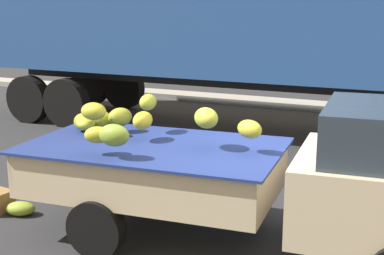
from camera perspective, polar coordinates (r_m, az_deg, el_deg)
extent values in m
plane|color=#28282B|center=(6.43, 7.25, -11.65)|extent=(220.00, 220.00, 0.00)
cube|color=gray|center=(14.23, 17.51, 1.86)|extent=(80.00, 0.80, 0.16)
cube|color=#28333D|center=(5.61, 19.82, -0.42)|extent=(1.25, 1.55, 0.52)
cube|color=#CCB793|center=(6.35, -4.02, -6.23)|extent=(2.96, 1.89, 0.08)
cube|color=#CCB793|center=(6.98, -1.39, -2.20)|extent=(2.82, 0.29, 0.44)
cube|color=#CCB793|center=(5.58, -7.41, -6.22)|extent=(2.82, 0.29, 0.44)
cube|color=#CCB793|center=(5.87, 8.50, -5.30)|extent=(0.19, 1.65, 0.44)
cube|color=#CCB793|center=(6.93, -14.62, -2.73)|extent=(0.19, 1.65, 0.44)
cube|color=#B21914|center=(7.02, -1.30, -2.45)|extent=(2.71, 0.24, 0.07)
cube|color=navy|center=(6.21, -4.09, -1.96)|extent=(3.09, 2.02, 0.03)
ellipsoid|color=gold|center=(6.34, -5.28, 0.75)|extent=(0.23, 0.35, 0.21)
ellipsoid|color=gold|center=(6.62, -10.45, 1.72)|extent=(0.34, 0.27, 0.22)
ellipsoid|color=gold|center=(5.81, 6.16, -0.17)|extent=(0.36, 0.30, 0.20)
ellipsoid|color=gold|center=(5.94, 1.52, 1.03)|extent=(0.43, 0.44, 0.23)
ellipsoid|color=#A9B031|center=(6.72, -4.71, 2.71)|extent=(0.22, 0.32, 0.20)
ellipsoid|color=#949F29|center=(6.94, -11.41, 0.59)|extent=(0.34, 0.30, 0.23)
ellipsoid|color=#9EA52B|center=(6.82, -7.67, 1.11)|extent=(0.36, 0.39, 0.24)
ellipsoid|color=olive|center=(5.63, -8.31, -0.82)|extent=(0.35, 0.24, 0.24)
ellipsoid|color=#A6A82A|center=(6.95, -9.66, 0.79)|extent=(0.35, 0.33, 0.24)
ellipsoid|color=gold|center=(6.84, -11.26, 0.44)|extent=(0.40, 0.41, 0.16)
ellipsoid|color=gold|center=(5.81, -10.05, -0.78)|extent=(0.33, 0.30, 0.18)
cylinder|color=black|center=(7.25, -3.85, -5.94)|extent=(0.65, 0.25, 0.64)
cylinder|color=black|center=(5.93, -10.17, -10.55)|extent=(0.65, 0.25, 0.64)
cube|color=navy|center=(11.34, 5.00, 12.56)|extent=(12.01, 2.55, 2.70)
cube|color=black|center=(11.45, 4.85, 5.03)|extent=(11.04, 0.45, 0.30)
cylinder|color=black|center=(14.19, -7.26, 4.21)|extent=(1.08, 0.30, 1.08)
cylinder|color=black|center=(12.26, -13.24, 2.60)|extent=(1.08, 0.30, 1.08)
cylinder|color=black|center=(14.79, -10.81, 4.43)|extent=(1.08, 0.30, 1.08)
cylinder|color=black|center=(12.95, -17.01, 2.91)|extent=(1.08, 0.30, 1.08)
ellipsoid|color=olive|center=(7.34, -17.83, -8.22)|extent=(0.45, 0.36, 0.18)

